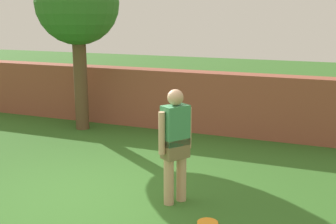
{
  "coord_description": "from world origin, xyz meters",
  "views": [
    {
      "loc": [
        3.18,
        -4.91,
        2.61
      ],
      "look_at": [
        0.59,
        1.56,
        1.0
      ],
      "focal_mm": 45.83,
      "sensor_mm": 36.0,
      "label": 1
    }
  ],
  "objects": [
    {
      "name": "brick_wall",
      "position": [
        -1.5,
        4.1,
        0.67
      ],
      "size": [
        10.94,
        0.5,
        1.35
      ],
      "primitive_type": "cube",
      "color": "brown",
      "rests_on": "ground"
    },
    {
      "name": "tree",
      "position": [
        -2.22,
        3.27,
        2.78
      ],
      "size": [
        1.83,
        1.83,
        3.75
      ],
      "color": "brown",
      "rests_on": "ground"
    },
    {
      "name": "frisbee_orange",
      "position": [
        1.79,
        -0.09,
        0.01
      ],
      "size": [
        0.27,
        0.27,
        0.02
      ],
      "primitive_type": "cylinder",
      "color": "orange",
      "rests_on": "ground"
    },
    {
      "name": "ground_plane",
      "position": [
        0.0,
        0.0,
        0.0
      ],
      "size": [
        40.0,
        40.0,
        0.0
      ],
      "primitive_type": "plane",
      "color": "#336623"
    },
    {
      "name": "person",
      "position": [
        1.18,
        0.35,
        0.9
      ],
      "size": [
        0.38,
        0.47,
        1.62
      ],
      "rotation": [
        0.0,
        0.0,
        1.0
      ],
      "color": "tan",
      "rests_on": "ground"
    }
  ]
}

